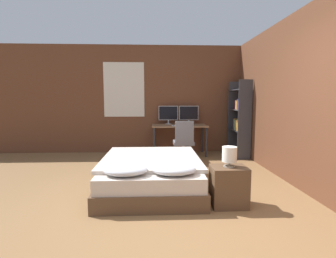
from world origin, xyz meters
TOP-DOWN VIEW (x-y plane):
  - ground_plane at (0.00, 0.00)m, footprint 20.00×20.00m
  - wall_back at (-0.02, 3.96)m, footprint 12.00×0.08m
  - wall_side_right at (1.83, 1.50)m, footprint 0.06×12.00m
  - bed at (-0.43, 1.14)m, footprint 1.47×1.95m
  - nightstand at (0.57, 0.43)m, footprint 0.44×0.36m
  - bedside_lamp at (0.57, 0.43)m, footprint 0.18×0.18m
  - desk at (0.22, 3.55)m, footprint 1.33×0.68m
  - monitor_left at (-0.04, 3.79)m, footprint 0.49×0.16m
  - monitor_right at (0.48, 3.79)m, footprint 0.49×0.16m
  - keyboard at (0.22, 3.32)m, footprint 0.40×0.13m
  - computer_mouse at (0.51, 3.32)m, footprint 0.07×0.05m
  - office_chair at (0.24, 2.79)m, footprint 0.52×0.52m
  - bookshelf at (1.62, 3.28)m, footprint 0.31×0.83m

SIDE VIEW (x-z plane):
  - ground_plane at x=0.00m, z-range 0.00..0.00m
  - bed at x=-0.43m, z-range -0.04..0.51m
  - nightstand at x=0.57m, z-range 0.00..0.51m
  - office_chair at x=0.24m, z-range -0.10..0.80m
  - desk at x=0.22m, z-range 0.28..1.01m
  - bedside_lamp at x=0.57m, z-range 0.53..0.79m
  - keyboard at x=0.22m, z-range 0.73..0.75m
  - computer_mouse at x=0.51m, z-range 0.73..0.77m
  - bookshelf at x=1.62m, z-range 0.07..1.86m
  - monitor_left at x=-0.04m, z-range 0.76..1.22m
  - monitor_right at x=0.48m, z-range 0.76..1.22m
  - wall_side_right at x=1.83m, z-range 0.00..2.70m
  - wall_back at x=-0.02m, z-range 0.00..2.70m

